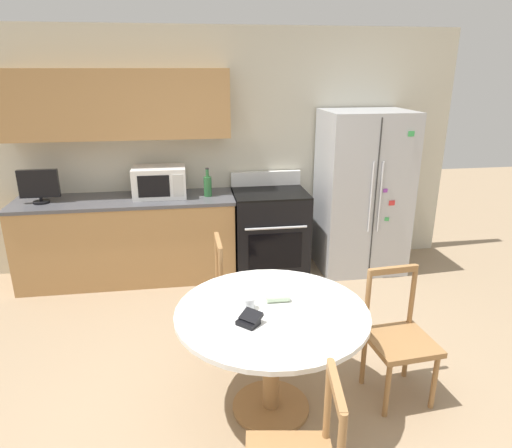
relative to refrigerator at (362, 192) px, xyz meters
name	(u,v)px	position (x,y,z in m)	size (l,w,h in m)	color
ground_plane	(265,416)	(-1.46, -2.22, -0.88)	(14.00, 14.00, 0.00)	#9E8466
back_wall	(198,139)	(-1.76, 0.37, 0.57)	(5.20, 0.44, 2.60)	beige
kitchen_counter	(129,239)	(-2.55, 0.07, -0.43)	(2.25, 0.64, 0.90)	#AD7F4C
refrigerator	(362,192)	(0.00, 0.00, 0.00)	(0.92, 0.74, 1.76)	#B2B5BA
oven_range	(270,231)	(-1.02, 0.04, -0.41)	(0.79, 0.68, 1.08)	black
microwave	(160,182)	(-2.19, 0.10, 0.18)	(0.54, 0.37, 0.32)	white
countertop_tv	(39,185)	(-3.35, 0.03, 0.20)	(0.38, 0.16, 0.34)	black
counter_bottle	(208,185)	(-1.69, 0.04, 0.13)	(0.08, 0.08, 0.30)	#2D6B38
dining_table	(272,330)	(-1.41, -2.15, -0.27)	(1.22, 1.22, 0.75)	white
dining_chair_right	(399,339)	(-0.52, -2.12, -0.45)	(0.45, 0.45, 0.90)	#9E7042
dining_chair_far	(239,291)	(-1.52, -1.27, -0.45)	(0.43, 0.43, 0.90)	#9E7042
candle_glass	(248,304)	(-1.55, -2.11, -0.10)	(0.08, 0.08, 0.08)	silver
folded_napkin	(278,298)	(-1.35, -2.05, -0.10)	(0.15, 0.05, 0.05)	beige
wallet	(250,320)	(-1.57, -2.29, -0.10)	(0.17, 0.17, 0.07)	black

